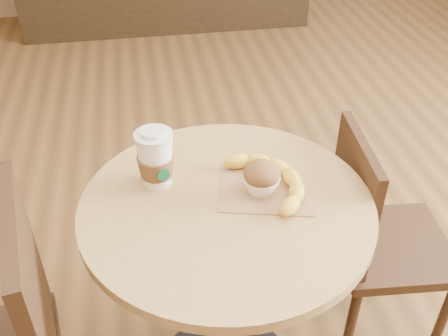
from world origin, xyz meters
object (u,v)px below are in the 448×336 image
object	(u,v)px
muffin	(262,178)
banana	(269,182)
cafe_table	(226,258)
chair_right	(377,237)
coffee_cup	(156,160)

from	to	relation	value
muffin	banana	world-z (taller)	muffin
muffin	banana	distance (m)	0.03
cafe_table	muffin	distance (m)	0.26
chair_right	coffee_cup	size ratio (longest dim) A/B	4.95
coffee_cup	banana	world-z (taller)	coffee_cup
chair_right	muffin	world-z (taller)	muffin
cafe_table	coffee_cup	distance (m)	0.34
muffin	banana	bearing A→B (deg)	20.53
coffee_cup	cafe_table	bearing A→B (deg)	-52.90
banana	cafe_table	bearing A→B (deg)	177.99
cafe_table	banana	bearing A→B (deg)	17.30
coffee_cup	chair_right	bearing A→B (deg)	-20.01
chair_right	banana	xyz separation A→B (m)	(-0.38, -0.06, 0.33)
chair_right	banana	size ratio (longest dim) A/B	2.90
banana	coffee_cup	bearing A→B (deg)	145.89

